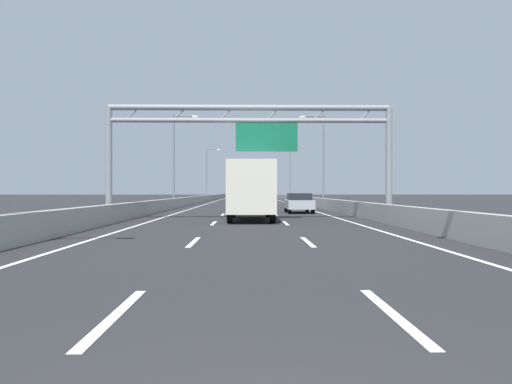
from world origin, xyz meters
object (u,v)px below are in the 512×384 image
(silver_car, at_px, (299,203))
(blue_car, at_px, (231,195))
(box_truck, at_px, (251,189))
(streetlamp_left_mid, at_px, (176,154))
(streetlamp_right_mid, at_px, (321,154))
(sign_gantry, at_px, (252,133))
(streetlamp_right_far, at_px, (289,171))
(streetlamp_left_far, at_px, (208,171))
(yellow_car, at_px, (252,202))
(black_car, at_px, (263,195))
(orange_car, at_px, (248,195))

(silver_car, bearing_deg, blue_car, 96.82)
(box_truck, bearing_deg, streetlamp_left_mid, 108.05)
(streetlamp_left_mid, xyz_separation_m, streetlamp_right_mid, (14.93, 0.00, 0.00))
(sign_gantry, xyz_separation_m, silver_car, (3.57, 9.26, -4.07))
(silver_car, bearing_deg, streetlamp_right_far, 85.97)
(streetlamp_right_mid, bearing_deg, streetlamp_left_far, 110.65)
(box_truck, bearing_deg, yellow_car, 89.17)
(silver_car, relative_size, yellow_car, 0.98)
(streetlamp_left_far, height_order, box_truck, streetlamp_left_far)
(black_car, height_order, blue_car, blue_car)
(streetlamp_right_mid, height_order, orange_car, streetlamp_right_mid)
(streetlamp_left_far, distance_m, yellow_car, 52.67)
(silver_car, height_order, yellow_car, yellow_car)
(streetlamp_left_far, height_order, streetlamp_right_far, same)
(streetlamp_left_far, bearing_deg, sign_gantry, -83.11)
(streetlamp_left_mid, relative_size, black_car, 2.10)
(streetlamp_right_mid, distance_m, streetlamp_left_far, 42.33)
(streetlamp_right_far, bearing_deg, orange_car, 102.64)
(sign_gantry, height_order, streetlamp_left_far, streetlamp_left_far)
(streetlamp_right_far, relative_size, silver_car, 2.15)
(sign_gantry, height_order, black_car, sign_gantry)
(streetlamp_left_mid, relative_size, blue_car, 2.29)
(box_truck, bearing_deg, streetlamp_left_far, 96.85)
(black_car, relative_size, yellow_car, 1.00)
(sign_gantry, bearing_deg, orange_car, 90.19)
(black_car, distance_m, box_truck, 92.21)
(sign_gantry, height_order, box_truck, sign_gantry)
(streetlamp_left_mid, xyz_separation_m, orange_car, (7.27, 73.76, -4.68))
(black_car, bearing_deg, streetlamp_left_far, -110.55)
(streetlamp_left_far, bearing_deg, silver_car, -78.23)
(streetlamp_right_mid, bearing_deg, sign_gantry, -107.54)
(streetlamp_left_mid, height_order, streetlamp_right_mid, same)
(streetlamp_left_far, height_order, orange_car, streetlamp_left_far)
(sign_gantry, height_order, streetlamp_left_mid, streetlamp_left_mid)
(orange_car, bearing_deg, streetlamp_right_far, -77.36)
(black_car, relative_size, box_truck, 0.59)
(orange_car, distance_m, blue_car, 28.28)
(blue_car, bearing_deg, silver_car, -83.18)
(streetlamp_left_mid, height_order, black_car, streetlamp_left_mid)
(streetlamp_right_far, bearing_deg, silver_car, -94.03)
(streetlamp_right_mid, xyz_separation_m, orange_car, (-7.66, 73.76, -4.68))
(silver_car, relative_size, box_truck, 0.57)
(black_car, relative_size, blue_car, 1.09)
(sign_gantry, distance_m, black_car, 92.37)
(blue_car, relative_size, box_truck, 0.54)
(black_car, relative_size, silver_car, 1.02)
(streetlamp_right_mid, height_order, streetlamp_left_far, same)
(orange_car, xyz_separation_m, blue_car, (-3.25, -28.10, 0.05))
(streetlamp_left_mid, bearing_deg, yellow_car, -57.93)
(yellow_car, bearing_deg, streetlamp_left_far, 98.44)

